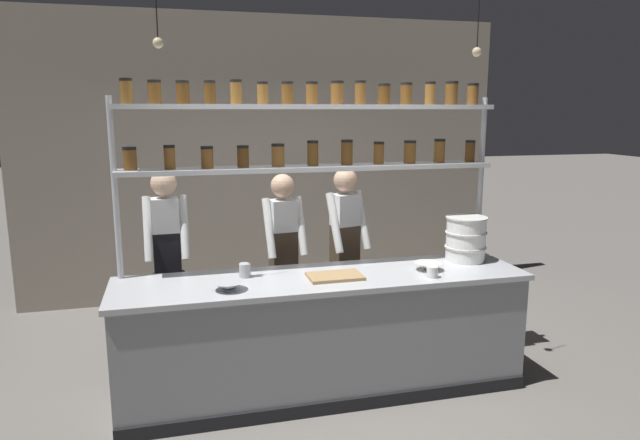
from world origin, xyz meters
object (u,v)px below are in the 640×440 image
Objects in this scene: chef_right at (345,246)px; container_stack at (466,239)px; chef_center at (284,252)px; serving_cup_by_board at (432,272)px; chef_left at (167,254)px; prep_bowl_near_left at (428,267)px; spice_shelf_unit at (314,140)px; prep_bowl_center_front at (228,286)px; cutting_board at (335,276)px; serving_cup_front at (245,270)px.

container_stack is at bearing -52.61° from chef_right.
serving_cup_by_board is (0.92, -1.04, 0.04)m from chef_center.
chef_right is (1.54, -0.05, -0.01)m from chef_left.
chef_right is 7.45× the size of prep_bowl_near_left.
prep_bowl_near_left is at bearing 74.29° from serving_cup_by_board.
prep_bowl_center_front is (-0.73, -0.49, -0.96)m from spice_shelf_unit.
container_stack is 0.92× the size of cutting_board.
prep_bowl_near_left is 0.97× the size of prep_bowl_center_front.
prep_bowl_near_left is (1.96, -0.88, -0.01)m from chef_left.
spice_shelf_unit is 8.09× the size of container_stack.
prep_bowl_center_front is (-1.97, -0.30, -0.15)m from container_stack.
serving_cup_by_board reaches higher than prep_bowl_near_left.
serving_cup_by_board is (-0.05, -0.19, 0.01)m from prep_bowl_near_left.
cutting_board is at bearing -81.28° from spice_shelf_unit.
container_stack is 4.29× the size of serving_cup_by_board.
chef_center reaches higher than serving_cup_front.
serving_cup_front is at bearing -129.27° from chef_center.
serving_cup_by_board is (0.70, -0.17, 0.03)m from cutting_board.
spice_shelf_unit is at bearing 33.96° from prep_bowl_center_front.
prep_bowl_near_left is 2.57× the size of serving_cup_by_board.
spice_shelf_unit is at bearing 98.72° from cutting_board.
serving_cup_front reaches higher than serving_cup_by_board.
chef_right reaches higher than prep_bowl_near_left.
prep_bowl_center_front is at bearing -175.85° from prep_bowl_near_left.
prep_bowl_near_left is (-0.42, -0.19, -0.16)m from container_stack.
container_stack is (1.24, -0.19, -0.81)m from spice_shelf_unit.
chef_right is at bearing 48.31° from spice_shelf_unit.
spice_shelf_unit is 1.79× the size of chef_left.
chef_center is 0.98× the size of chef_right.
prep_bowl_center_front is (0.41, -0.99, -0.01)m from chef_left.
container_stack is (2.38, -0.69, 0.15)m from chef_left.
chef_left is at bearing 171.20° from chef_center.
serving_cup_front is at bearing -53.12° from chef_left.
prep_bowl_near_left is (0.82, -0.38, -0.97)m from spice_shelf_unit.
chef_left is at bearing 162.86° from chef_right.
prep_bowl_center_front is at bearing -155.49° from chef_right.
chef_left is (-1.14, 0.50, -0.96)m from spice_shelf_unit.
serving_cup_front is at bearing -179.47° from container_stack.
serving_cup_by_board reaches higher than prep_bowl_center_front.
chef_center is 1.56m from container_stack.
chef_center reaches higher than serving_cup_by_board.
serving_cup_by_board is (0.76, -0.57, -0.95)m from spice_shelf_unit.
serving_cup_front is (-1.40, 0.17, 0.02)m from prep_bowl_near_left.
spice_shelf_unit is 7.44× the size of cutting_board.
prep_bowl_center_front is (-0.58, -0.97, 0.03)m from chef_center.
chef_left is 1.01× the size of chef_right.
spice_shelf_unit is 34.71× the size of serving_cup_by_board.
chef_center is at bearing 59.28° from prep_bowl_center_front.
container_stack is (0.84, -0.64, 0.16)m from chef_right.
container_stack is at bearing 0.53° from serving_cup_front.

